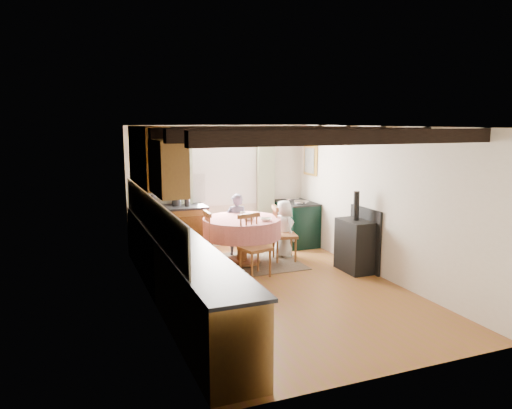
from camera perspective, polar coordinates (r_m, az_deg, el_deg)
name	(u,v)px	position (r m, az deg, el deg)	size (l,w,h in m)	color
floor	(276,288)	(7.47, 2.30, -9.70)	(3.60, 5.50, 0.00)	brown
ceiling	(277,126)	(7.05, 2.43, 9.04)	(3.60, 5.50, 0.00)	white
wall_back	(219,187)	(9.71, -4.26, 2.08)	(3.60, 0.00, 2.40)	silver
wall_front	(395,258)	(4.85, 15.80, -5.96)	(3.60, 0.00, 2.40)	silver
wall_left	(152,219)	(6.65, -11.96, -1.61)	(0.00, 5.50, 2.40)	silver
wall_right	(379,202)	(8.06, 14.14, 0.26)	(0.00, 5.50, 2.40)	silver
beam_a	(355,137)	(5.29, 11.39, 7.69)	(3.60, 0.16, 0.16)	black
beam_b	(310,135)	(6.15, 6.27, 8.06)	(3.60, 0.16, 0.16)	black
beam_c	(277,133)	(7.05, 2.43, 8.31)	(3.60, 0.16, 0.16)	black
beam_d	(251,131)	(7.98, -0.54, 8.47)	(3.60, 0.16, 0.16)	black
beam_e	(231,130)	(8.91, -2.88, 8.58)	(3.60, 0.16, 0.16)	black
splash_left	(150,215)	(6.94, -12.22, -1.15)	(0.02, 4.50, 0.55)	beige
splash_back	(169,189)	(9.44, -10.02, 1.75)	(1.40, 0.02, 0.55)	beige
base_cabinet_left	(176,271)	(6.89, -9.26, -7.65)	(0.60, 5.30, 0.88)	brown
base_cabinet_back	(171,232)	(9.30, -9.83, -3.13)	(1.30, 0.60, 0.88)	brown
worktop_left	(177,239)	(6.77, -9.19, -3.92)	(0.64, 5.30, 0.04)	black
worktop_back	(171,208)	(9.19, -9.89, -0.36)	(1.30, 0.64, 0.04)	black
wall_cabinet_glass	(148,156)	(7.75, -12.44, 5.55)	(0.34, 1.80, 0.90)	brown
wall_cabinet_solid	(168,167)	(6.29, -10.18, 4.26)	(0.34, 0.90, 0.70)	brown
window_frame	(224,166)	(9.68, -3.70, 4.45)	(1.34, 0.03, 1.54)	white
window_pane	(224,166)	(9.69, -3.71, 4.45)	(1.20, 0.01, 1.40)	white
curtain_left	(183,194)	(9.43, -8.42, 1.17)	(0.35, 0.10, 2.10)	#929F73
curtain_right	(266,190)	(9.95, 1.15, 1.71)	(0.35, 0.10, 2.10)	#929F73
curtain_rod	(225,136)	(9.57, -3.58, 7.99)	(0.03, 0.03, 2.00)	black
wall_picture	(310,160)	(9.93, 6.33, 5.12)	(0.04, 0.50, 0.60)	gold
wall_plate	(269,160)	(9.99, 1.53, 5.20)	(0.30, 0.30, 0.02)	silver
rug	(242,263)	(8.69, -1.61, -6.85)	(1.96, 1.52, 0.01)	#3F3423
dining_table	(242,241)	(8.59, -1.63, -4.28)	(1.35, 1.35, 0.82)	#DE827D
chair_near	(255,246)	(7.87, -0.10, -4.82)	(0.43, 0.45, 1.01)	brown
chair_left	(198,241)	(8.30, -6.78, -4.22)	(0.42, 0.44, 0.99)	brown
chair_right	(285,233)	(8.78, 3.33, -3.35)	(0.43, 0.45, 1.00)	brown
aga_range	(296,223)	(9.97, 4.68, -2.11)	(0.63, 0.97, 0.90)	black
cast_iron_stove	(355,232)	(8.29, 11.46, -3.09)	(0.40, 0.67, 1.34)	black
child_far	(236,225)	(9.12, -2.29, -2.34)	(0.42, 0.28, 1.16)	#514F67
child_right	(284,229)	(9.03, 3.28, -2.83)	(0.51, 0.33, 1.05)	silver
bowl_a	(266,220)	(8.26, 1.15, -1.75)	(0.20, 0.20, 0.05)	silver
bowl_b	(248,218)	(8.31, -0.88, -1.62)	(0.21, 0.21, 0.07)	silver
cup	(243,214)	(8.59, -1.55, -1.15)	(0.10, 0.10, 0.09)	silver
canister_tall	(152,201)	(9.11, -11.97, 0.40)	(0.14, 0.14, 0.25)	#262628
canister_wide	(177,201)	(9.26, -9.19, 0.45)	(0.17, 0.17, 0.19)	#262628
canister_slim	(187,199)	(9.14, -7.98, 0.66)	(0.10, 0.10, 0.28)	#262628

